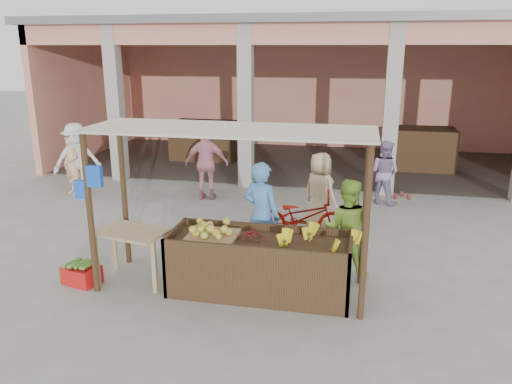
% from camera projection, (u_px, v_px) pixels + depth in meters
% --- Properties ---
extents(ground, '(60.00, 60.00, 0.00)m').
position_uv_depth(ground, '(227.00, 289.00, 7.41)').
color(ground, gray).
rests_on(ground, ground).
extents(market_building, '(14.40, 6.40, 4.20)m').
position_uv_depth(market_building, '(304.00, 73.00, 15.03)').
color(market_building, '#E29776').
rests_on(market_building, ground).
extents(fruit_stall, '(2.60, 0.95, 0.80)m').
position_uv_depth(fruit_stall, '(260.00, 267.00, 7.20)').
color(fruit_stall, '#49341D').
rests_on(fruit_stall, ground).
extents(stall_awning, '(4.09, 1.35, 2.39)m').
position_uv_depth(stall_awning, '(224.00, 158.00, 6.92)').
color(stall_awning, '#49341D').
rests_on(stall_awning, ground).
extents(banana_heap, '(1.06, 0.58, 0.19)m').
position_uv_depth(banana_heap, '(317.00, 239.00, 6.91)').
color(banana_heap, yellow).
rests_on(banana_heap, fruit_stall).
extents(melon_tray, '(0.71, 0.61, 0.19)m').
position_uv_depth(melon_tray, '(213.00, 232.00, 7.19)').
color(melon_tray, '#A97E57').
rests_on(melon_tray, fruit_stall).
extents(berry_heap, '(0.40, 0.32, 0.13)m').
position_uv_depth(berry_heap, '(252.00, 235.00, 7.13)').
color(berry_heap, maroon).
rests_on(berry_heap, fruit_stall).
extents(side_table, '(1.14, 0.88, 0.82)m').
position_uv_depth(side_table, '(132.00, 239.00, 7.48)').
color(side_table, tan).
rests_on(side_table, ground).
extents(papaya_pile, '(0.78, 0.45, 0.22)m').
position_uv_depth(papaya_pile, '(131.00, 223.00, 7.41)').
color(papaya_pile, '#599531').
rests_on(papaya_pile, side_table).
extents(red_crate, '(0.59, 0.49, 0.27)m').
position_uv_depth(red_crate, '(82.00, 275.00, 7.56)').
color(red_crate, red).
rests_on(red_crate, ground).
extents(plantain_bundle, '(0.43, 0.30, 0.09)m').
position_uv_depth(plantain_bundle, '(81.00, 264.00, 7.51)').
color(plantain_bundle, '#568B32').
rests_on(plantain_bundle, red_crate).
extents(produce_sacks, '(0.70, 0.66, 0.53)m').
position_uv_depth(produce_sacks, '(402.00, 187.00, 11.76)').
color(produce_sacks, maroon).
rests_on(produce_sacks, ground).
extents(vendor_blue, '(0.84, 0.74, 1.87)m').
position_uv_depth(vendor_blue, '(261.00, 212.00, 7.91)').
color(vendor_blue, '#5196E6').
rests_on(vendor_blue, ground).
extents(vendor_green, '(0.82, 0.52, 1.65)m').
position_uv_depth(vendor_green, '(347.00, 226.00, 7.61)').
color(vendor_green, '#97C941').
rests_on(vendor_green, ground).
extents(motorcycle, '(0.82, 1.90, 0.96)m').
position_uv_depth(motorcycle, '(302.00, 216.00, 9.11)').
color(motorcycle, '#931206').
rests_on(motorcycle, ground).
extents(shopper_a, '(1.32, 1.20, 1.87)m').
position_uv_depth(shopper_a, '(77.00, 156.00, 11.94)').
color(shopper_a, silver).
rests_on(shopper_a, ground).
extents(shopper_b, '(1.12, 0.66, 1.83)m').
position_uv_depth(shopper_b, '(207.00, 161.00, 11.55)').
color(shopper_b, pink).
rests_on(shopper_b, ground).
extents(shopper_c, '(0.97, 0.91, 1.69)m').
position_uv_depth(shopper_c, '(320.00, 187.00, 9.64)').
color(shopper_c, tan).
rests_on(shopper_c, ground).
extents(shopper_e, '(0.70, 0.65, 1.52)m').
position_uv_depth(shopper_e, '(72.00, 164.00, 11.98)').
color(shopper_e, '#E2B484').
rests_on(shopper_e, ground).
extents(shopper_f, '(0.89, 0.75, 1.59)m').
position_uv_depth(shopper_f, '(384.00, 169.00, 11.26)').
color(shopper_f, '#9480A8').
rests_on(shopper_f, ground).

